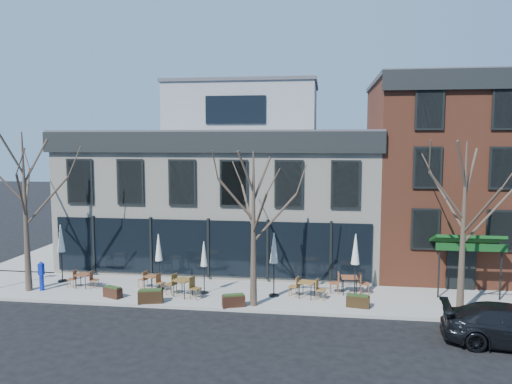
# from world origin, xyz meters

# --- Properties ---
(ground) EXTENTS (120.00, 120.00, 0.00)m
(ground) POSITION_xyz_m (0.00, 0.00, 0.00)
(ground) COLOR black
(ground) RESTS_ON ground
(sidewalk_front) EXTENTS (33.50, 4.70, 0.15)m
(sidewalk_front) POSITION_xyz_m (3.25, -2.15, 0.07)
(sidewalk_front) COLOR gray
(sidewalk_front) RESTS_ON ground
(sidewalk_side) EXTENTS (4.50, 12.00, 0.15)m
(sidewalk_side) POSITION_xyz_m (-11.25, 6.00, 0.07)
(sidewalk_side) COLOR gray
(sidewalk_side) RESTS_ON ground
(corner_building) EXTENTS (18.39, 10.39, 11.10)m
(corner_building) POSITION_xyz_m (0.07, 5.07, 4.72)
(corner_building) COLOR beige
(corner_building) RESTS_ON ground
(red_brick_building) EXTENTS (8.20, 11.78, 11.18)m
(red_brick_building) POSITION_xyz_m (13.00, 4.98, 5.64)
(red_brick_building) COLOR brown
(red_brick_building) RESTS_ON ground
(tree_corner) EXTENTS (3.93, 3.98, 7.92)m
(tree_corner) POSITION_xyz_m (-8.49, -3.20, 4.25)
(tree_corner) COLOR #382B21
(tree_corner) RESTS_ON sidewalk_front
(tree_mid) EXTENTS (3.50, 3.55, 7.04)m
(tree_mid) POSITION_xyz_m (3.01, -3.90, 3.79)
(tree_mid) COLOR #382B21
(tree_mid) RESTS_ON sidewalk_front
(tree_right) EXTENTS (3.72, 3.77, 7.48)m
(tree_right) POSITION_xyz_m (12.01, -3.90, 4.02)
(tree_right) COLOR #382B21
(tree_right) RESTS_ON sidewalk_front
(call_box) EXTENTS (0.30, 0.30, 1.49)m
(call_box) POSITION_xyz_m (-7.86, -3.11, 0.94)
(call_box) COLOR #0C25A6
(call_box) RESTS_ON sidewalk_front
(cafe_set_0) EXTENTS (1.64, 0.66, 0.87)m
(cafe_set_0) POSITION_xyz_m (-6.02, -2.39, 0.59)
(cafe_set_0) COLOR brown
(cafe_set_0) RESTS_ON sidewalk_front
(cafe_set_1) EXTENTS (1.65, 1.00, 0.85)m
(cafe_set_1) POSITION_xyz_m (-2.45, -2.16, 0.59)
(cafe_set_1) COLOR brown
(cafe_set_1) RESTS_ON sidewalk_front
(cafe_set_2) EXTENTS (2.01, 1.19, 1.04)m
(cafe_set_2) POSITION_xyz_m (-0.54, -3.11, 0.68)
(cafe_set_2) COLOR brown
(cafe_set_2) RESTS_ON sidewalk_front
(cafe_set_4) EXTENTS (1.86, 0.92, 0.96)m
(cafe_set_4) POSITION_xyz_m (5.38, -2.46, 0.64)
(cafe_set_4) COLOR brown
(cafe_set_4) RESTS_ON sidewalk_front
(cafe_set_5) EXTENTS (1.98, 0.83, 1.03)m
(cafe_set_5) POSITION_xyz_m (7.41, -1.52, 0.68)
(cafe_set_5) COLOR brown
(cafe_set_5) RESTS_ON sidewalk_front
(umbrella_0) EXTENTS (0.49, 0.49, 3.07)m
(umbrella_0) POSITION_xyz_m (-7.66, -1.48, 2.31)
(umbrella_0) COLOR black
(umbrella_0) RESTS_ON sidewalk_front
(umbrella_1) EXTENTS (0.45, 0.45, 2.83)m
(umbrella_1) POSITION_xyz_m (-2.06, -2.16, 2.15)
(umbrella_1) COLOR black
(umbrella_1) RESTS_ON sidewalk_front
(umbrella_2) EXTENTS (0.42, 0.42, 2.60)m
(umbrella_2) POSITION_xyz_m (0.34, -2.45, 1.98)
(umbrella_2) COLOR black
(umbrella_2) RESTS_ON sidewalk_front
(umbrella_3) EXTENTS (0.50, 0.50, 3.11)m
(umbrella_3) POSITION_xyz_m (3.78, -2.43, 2.35)
(umbrella_3) COLOR black
(umbrella_3) RESTS_ON sidewalk_front
(umbrella_4) EXTENTS (0.49, 0.49, 3.08)m
(umbrella_4) POSITION_xyz_m (7.64, -2.06, 2.32)
(umbrella_4) COLOR black
(umbrella_4) RESTS_ON sidewalk_front
(planter_0) EXTENTS (1.02, 0.72, 0.53)m
(planter_0) POSITION_xyz_m (-3.85, -3.70, 0.41)
(planter_0) COLOR #311A10
(planter_0) RESTS_ON sidewalk_front
(planter_1) EXTENTS (1.21, 0.71, 0.64)m
(planter_1) POSITION_xyz_m (-1.78, -4.20, 0.47)
(planter_1) COLOR black
(planter_1) RESTS_ON sidewalk_front
(planter_2) EXTENTS (1.10, 0.72, 0.57)m
(planter_2) POSITION_xyz_m (2.13, -4.20, 0.43)
(planter_2) COLOR black
(planter_2) RESTS_ON sidewalk_front
(planter_3) EXTENTS (1.08, 0.58, 0.57)m
(planter_3) POSITION_xyz_m (7.71, -3.50, 0.43)
(planter_3) COLOR black
(planter_3) RESTS_ON sidewalk_front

